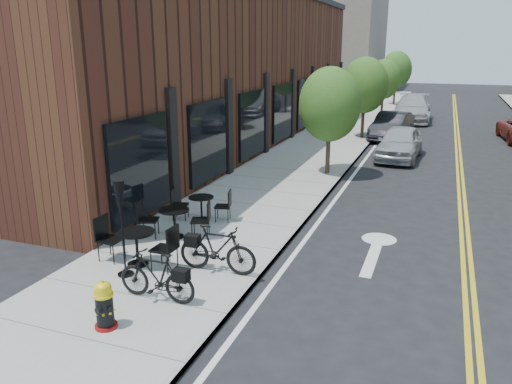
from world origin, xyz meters
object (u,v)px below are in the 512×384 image
at_px(patio_umbrella, 120,208).
at_px(parked_car_a, 400,143).
at_px(bistro_set_a, 137,243).
at_px(bistro_set_b, 174,219).
at_px(bistro_set_c, 201,205).
at_px(bicycle_right, 217,249).
at_px(bicycle_left, 156,276).
at_px(fire_hydrant, 104,305).
at_px(parked_car_c, 412,109).
at_px(parked_car_b, 392,126).

xyz_separation_m(patio_umbrella, parked_car_a, (4.15, 13.71, -0.86)).
distance_m(bistro_set_a, bistro_set_b, 1.68).
xyz_separation_m(bistro_set_a, bistro_set_c, (0.00, 3.03, -0.07)).
distance_m(bicycle_right, parked_car_a, 13.15).
distance_m(bicycle_left, bistro_set_c, 4.38).
height_order(bicycle_left, bicycle_right, bicycle_right).
height_order(bistro_set_b, bistro_set_c, bistro_set_b).
xyz_separation_m(fire_hydrant, parked_car_c, (3.03, 27.12, 0.27)).
height_order(bicycle_left, bistro_set_a, bistro_set_a).
bearing_deg(parked_car_c, parked_car_a, -89.96).
distance_m(bicycle_right, patio_umbrella, 2.09).
relative_size(bicycle_right, bistro_set_b, 0.97).
bearing_deg(patio_umbrella, bistro_set_b, 92.39).
relative_size(fire_hydrant, patio_umbrella, 0.43).
distance_m(bicycle_right, bistro_set_a, 1.77).
height_order(fire_hydrant, bistro_set_b, bistro_set_b).
height_order(bicycle_left, parked_car_a, parked_car_a).
bearing_deg(parked_car_c, parked_car_b, -95.60).
height_order(bicycle_right, bistro_set_a, bicycle_right).
bearing_deg(parked_car_b, bicycle_left, -89.18).
distance_m(fire_hydrant, parked_car_a, 15.84).
distance_m(bistro_set_c, parked_car_b, 15.16).
bearing_deg(bistro_set_a, parked_car_a, 74.04).
bearing_deg(patio_umbrella, fire_hydrant, -64.53).
xyz_separation_m(bicycle_left, bistro_set_a, (-1.20, 1.18, 0.02)).
distance_m(bicycle_right, parked_car_b, 17.62).
bearing_deg(bistro_set_c, bistro_set_b, -106.06).
relative_size(fire_hydrant, bistro_set_a, 0.47).
height_order(bicycle_right, parked_car_a, parked_car_a).
xyz_separation_m(bistro_set_c, parked_car_a, (4.20, 10.15, 0.15)).
distance_m(bistro_set_c, parked_car_c, 22.14).
distance_m(patio_umbrella, parked_car_a, 14.35).
xyz_separation_m(fire_hydrant, bicycle_left, (0.30, 1.12, 0.07)).
xyz_separation_m(bicycle_right, bistro_set_b, (-1.79, 1.41, -0.04)).
bearing_deg(fire_hydrant, bicycle_right, 89.76).
bearing_deg(bistro_set_c, bicycle_right, -71.96).
relative_size(bistro_set_c, patio_umbrella, 0.80).
xyz_separation_m(bistro_set_b, parked_car_b, (3.44, 16.13, 0.10)).
relative_size(bistro_set_c, parked_car_b, 0.38).
bearing_deg(fire_hydrant, bistro_set_c, 117.60).
xyz_separation_m(bicycle_right, parked_car_a, (2.45, 12.92, 0.06)).
height_order(bistro_set_c, patio_umbrella, patio_umbrella).
xyz_separation_m(fire_hydrant, parked_car_b, (2.50, 20.11, 0.16)).
height_order(bistro_set_a, bistro_set_b, bistro_set_a).
xyz_separation_m(parked_car_a, parked_car_b, (-0.80, 4.62, -0.00)).
relative_size(fire_hydrant, parked_car_b, 0.21).
height_order(bistro_set_a, bistro_set_c, bistro_set_a).
height_order(bicycle_left, parked_car_c, parked_car_c).
relative_size(bicycle_right, bistro_set_a, 0.93).
height_order(bicycle_left, bistro_set_c, bicycle_left).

